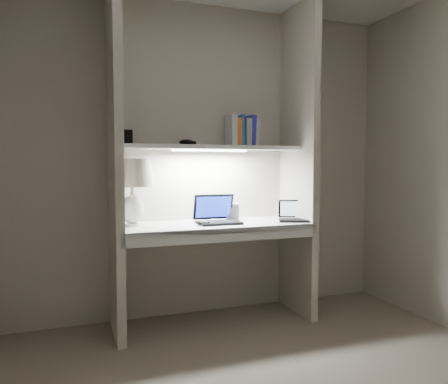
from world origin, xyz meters
name	(u,v)px	position (x,y,z in m)	size (l,w,h in m)	color
back_wall	(203,161)	(0.00, 1.50, 1.25)	(3.20, 0.01, 2.50)	beige
alcove_panel_left	(115,160)	(-0.73, 1.23, 1.25)	(0.06, 0.55, 2.50)	beige
alcove_panel_right	(299,161)	(0.73, 1.23, 1.25)	(0.06, 0.55, 2.50)	beige
desk	(214,226)	(0.00, 1.23, 0.75)	(1.40, 0.55, 0.04)	white
desk_apron	(225,235)	(0.00, 0.96, 0.72)	(1.46, 0.03, 0.10)	silver
shelf	(210,148)	(0.00, 1.32, 1.35)	(1.40, 0.36, 0.03)	silver
strip_light	(210,150)	(0.00, 1.32, 1.33)	(0.60, 0.04, 0.01)	white
table_lamp	(132,181)	(-0.61, 1.28, 1.10)	(0.34, 0.34, 0.49)	white
laptop_main	(217,217)	(0.03, 1.23, 0.82)	(0.32, 0.28, 0.22)	black
laptop_netbook	(295,216)	(0.66, 1.14, 0.81)	(0.32, 0.30, 0.16)	black
speaker	(232,212)	(0.20, 1.34, 0.84)	(0.10, 0.07, 0.14)	silver
mouse	(203,223)	(-0.11, 1.13, 0.79)	(0.10, 0.06, 0.04)	black
cable_coil	(208,223)	(-0.05, 1.21, 0.78)	(0.11, 0.11, 0.01)	black
sticky_note	(148,227)	(-0.51, 1.18, 0.77)	(0.07, 0.07, 0.00)	yellow
book_row	(242,132)	(0.30, 1.39, 1.48)	(0.24, 0.17, 0.25)	silver
shelf_box	(128,137)	(-0.62, 1.38, 1.42)	(0.06, 0.05, 0.11)	black
shelf_gadget	(186,142)	(-0.17, 1.40, 1.39)	(0.11, 0.08, 0.05)	black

